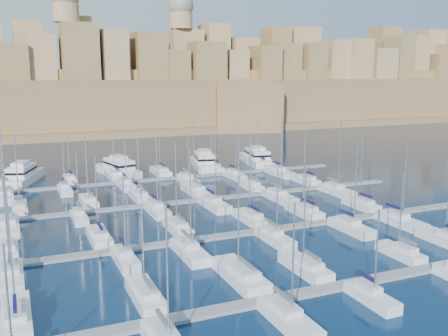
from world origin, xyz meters
name	(u,v)px	position (x,y,z in m)	size (l,w,h in m)	color
ground	(230,213)	(0.00, 0.00, 0.00)	(600.00, 600.00, 0.00)	black
pontoon_near	(348,284)	(0.00, -34.00, 0.20)	(84.00, 2.00, 0.40)	slate
pontoon_mid_near	(261,231)	(0.00, -12.00, 0.20)	(84.00, 2.00, 0.40)	slate
pontoon_mid_far	(209,199)	(0.00, 10.00, 0.20)	(84.00, 2.00, 0.40)	slate
pontoon_far	(175,178)	(0.00, 32.00, 0.20)	(84.00, 2.00, 0.40)	slate
sailboat_0	(16,317)	(-35.70, -28.43, 0.75)	(2.81, 9.37, 14.18)	silver
sailboat_1	(146,295)	(-22.70, -28.67, 0.73)	(2.66, 8.88, 13.21)	silver
sailboat_2	(240,275)	(-10.90, -27.77, 0.79)	(3.22, 10.72, 17.61)	silver
sailboat_3	(305,267)	(-2.36, -28.59, 0.74)	(2.71, 9.04, 13.78)	silver
sailboat_4	(401,253)	(12.24, -29.29, 0.71)	(2.29, 7.62, 11.77)	silver
sailboat_8	(289,319)	(-11.10, -39.32, 0.73)	(2.66, 8.87, 12.91)	silver
sailboat_9	(371,296)	(-0.32, -38.49, 0.70)	(2.15, 7.17, 10.87)	silver
sailboat_12	(9,250)	(-36.22, -7.29, 0.71)	(2.29, 7.62, 11.67)	silver
sailboat_13	(99,237)	(-24.00, -6.57, 0.74)	(2.73, 9.09, 13.12)	silver
sailboat_14	(178,227)	(-11.92, -6.83, 0.74)	(2.57, 8.55, 14.41)	silver
sailboat_15	(251,218)	(0.88, -6.65, 0.74)	(2.67, 8.92, 14.10)	silver
sailboat_16	(305,211)	(11.43, -6.59, 0.75)	(2.71, 9.05, 14.56)	silver
sailboat_17	(361,204)	(23.49, -6.82, 0.74)	(2.58, 8.58, 13.92)	silver
sailboat_18	(11,277)	(-36.08, -17.55, 0.74)	(2.80, 9.32, 13.40)	silver
sailboat_19	(125,259)	(-22.36, -16.83, 0.72)	(2.36, 7.87, 12.57)	silver
sailboat_20	(190,251)	(-13.72, -17.57, 0.75)	(2.81, 9.37, 15.00)	silver
sailboat_21	(275,238)	(-0.34, -17.12, 0.72)	(2.53, 8.45, 11.48)	silver
sailboat_22	(351,227)	(13.13, -17.45, 0.75)	(2.74, 9.12, 14.76)	silver
sailboat_23	(400,221)	(22.59, -17.71, 0.75)	(2.89, 9.65, 14.66)	silver
sailboat_24	(20,208)	(-34.38, 15.07, 0.75)	(2.50, 8.35, 14.58)	silver
sailboat_25	(89,201)	(-22.31, 15.33, 0.74)	(2.66, 8.88, 13.76)	silver
sailboat_26	(140,196)	(-12.49, 15.27, 0.75)	(2.63, 8.76, 15.23)	silver
sailboat_27	(195,190)	(-0.77, 15.91, 0.78)	(3.02, 10.06, 16.97)	silver
sailboat_28	(252,186)	(11.76, 14.85, 0.72)	(2.37, 7.90, 12.47)	silver
sailboat_29	(306,180)	(25.57, 15.36, 0.74)	(2.68, 8.94, 13.94)	silver
sailboat_30	(9,227)	(-36.25, 3.88, 0.78)	(3.14, 10.48, 17.54)	silver
sailboat_31	(79,217)	(-25.32, 5.38, 0.72)	(2.23, 7.44, 12.29)	silver
sailboat_32	(157,210)	(-12.09, 4.56, 0.74)	(2.74, 9.12, 13.98)	silver
sailboat_33	(214,204)	(-1.35, 4.10, 0.76)	(3.01, 10.04, 15.14)	silver
sailboat_34	(280,197)	(12.51, 4.18, 0.77)	(2.96, 9.88, 16.61)	silver
sailboat_35	(336,190)	(25.94, 4.22, 0.77)	(2.94, 9.79, 15.99)	silver
sailboat_36	(2,185)	(-37.40, 37.28, 0.75)	(2.64, 8.79, 14.70)	silver
sailboat_37	(70,180)	(-23.24, 37.06, 0.73)	(2.50, 8.34, 12.59)	silver
sailboat_38	(115,175)	(-12.96, 38.16, 0.77)	(3.17, 10.57, 15.64)	silver
sailboat_39	(161,172)	(-1.73, 37.93, 0.76)	(3.03, 10.11, 15.14)	silver
sailboat_40	(212,168)	(11.93, 37.84, 0.75)	(2.97, 9.91, 13.55)	silver
sailboat_41	(259,164)	(25.20, 37.54, 0.74)	(2.80, 9.32, 13.87)	silver
sailboat_42	(5,196)	(-36.84, 25.81, 0.78)	(3.19, 10.64, 17.24)	silver
sailboat_43	(65,190)	(-25.42, 27.09, 0.72)	(2.41, 8.03, 11.94)	silver
sailboat_44	(126,185)	(-12.81, 26.69, 0.74)	(2.65, 8.84, 13.79)	silver
sailboat_45	(188,180)	(1.27, 26.52, 0.73)	(2.76, 9.19, 12.33)	silver
sailboat_46	(235,175)	(13.19, 26.81, 0.73)	(2.58, 8.59, 12.83)	silver
sailboat_47	(279,172)	(24.74, 25.93, 0.77)	(3.12, 10.39, 16.24)	silver
motor_yacht_a	(22,175)	(-33.17, 41.58, 1.73)	(10.40, 17.49, 5.25)	silver
motor_yacht_b	(118,168)	(-11.41, 41.35, 1.73)	(8.65, 17.03, 5.25)	silver
motor_yacht_c	(204,162)	(11.25, 41.89, 1.73)	(8.79, 18.16, 5.25)	silver
motor_yacht_d	(257,158)	(26.80, 42.00, 1.73)	(8.55, 18.36, 5.25)	silver
fortified_city	(91,95)	(-0.19, 155.26, 14.74)	(460.00, 108.95, 59.52)	brown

